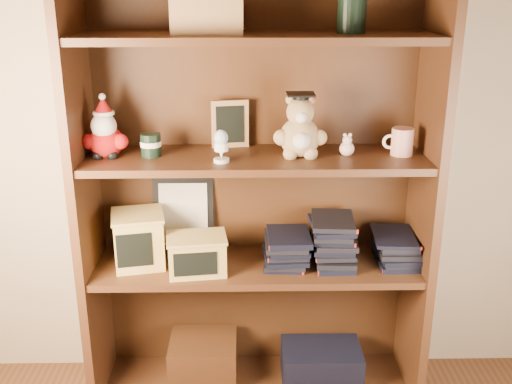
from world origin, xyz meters
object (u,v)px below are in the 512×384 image
bookcase (255,198)px  grad_teddy_bear (300,132)px  teacher_mug (402,142)px  treats_box (139,239)px

bookcase → grad_teddy_bear: size_ratio=7.37×
grad_teddy_bear → teacher_mug: (0.34, 0.01, -0.04)m
bookcase → treats_box: bearing=-172.9°
teacher_mug → treats_box: (-0.90, -0.00, -0.35)m
bookcase → grad_teddy_bear: 0.30m
treats_box → teacher_mug: bearing=0.1°
bookcase → grad_teddy_bear: bookcase is taller
bookcase → teacher_mug: (0.49, -0.05, 0.22)m
treats_box → grad_teddy_bear: bearing=-0.6°
grad_teddy_bear → teacher_mug: size_ratio=2.08×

